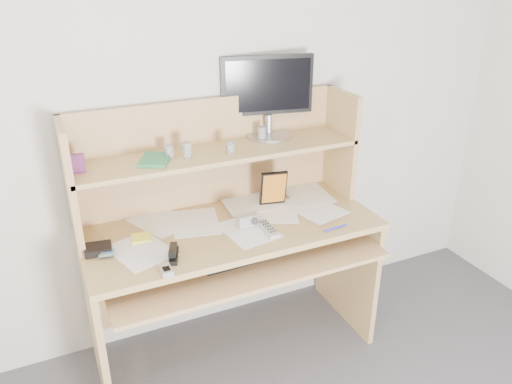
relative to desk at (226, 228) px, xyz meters
name	(u,v)px	position (x,y,z in m)	size (l,w,h in m)	color
back_wall	(206,107)	(0.00, 0.24, 0.56)	(3.60, 0.04, 2.50)	silver
desk	(226,228)	(0.00, 0.00, 0.00)	(1.40, 0.70, 1.30)	tan
paper_clutter	(232,225)	(0.00, -0.08, 0.06)	(1.32, 0.54, 0.01)	white
keyboard	(246,253)	(0.02, -0.21, -0.03)	(0.45, 0.18, 0.03)	black
tv_remote	(268,229)	(0.13, -0.20, 0.07)	(0.05, 0.17, 0.02)	#AFB0AA
flip_phone	(166,269)	(-0.39, -0.34, 0.07)	(0.05, 0.09, 0.02)	silver
stapler	(174,252)	(-0.33, -0.25, 0.08)	(0.04, 0.13, 0.04)	black
wallet	(98,249)	(-0.62, -0.07, 0.08)	(0.11, 0.09, 0.03)	black
sticky_note_pad	(141,238)	(-0.43, -0.03, 0.06)	(0.09, 0.09, 0.01)	#FFE343
digital_camera	(248,220)	(0.06, -0.13, 0.09)	(0.10, 0.04, 0.06)	#B8B8BA
game_case	(273,188)	(0.27, 0.03, 0.16)	(0.14, 0.02, 0.19)	black
blue_pen	(335,228)	(0.43, -0.32, 0.07)	(0.01, 0.01, 0.13)	#1B1DD1
card_box	(78,164)	(-0.64, 0.06, 0.43)	(0.06, 0.02, 0.08)	#A31B15
shelf_book	(155,160)	(-0.31, 0.05, 0.40)	(0.12, 0.17, 0.02)	#2E7441
chip_stack_a	(169,151)	(-0.24, 0.08, 0.42)	(0.04, 0.04, 0.06)	black
chip_stack_b	(187,150)	(-0.16, 0.04, 0.42)	(0.04, 0.04, 0.07)	silver
chip_stack_c	(230,147)	(0.04, 0.02, 0.41)	(0.04, 0.04, 0.05)	black
chip_stack_d	(262,134)	(0.25, 0.11, 0.42)	(0.04, 0.04, 0.07)	white
monitor	(268,94)	(0.31, 0.18, 0.60)	(0.47, 0.23, 0.41)	#9B9A9F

